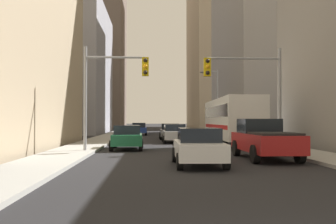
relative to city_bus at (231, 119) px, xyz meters
name	(u,v)px	position (x,y,z in m)	size (l,w,h in m)	color
sidewalk_left	(119,133)	(-10.50, 25.57, -1.85)	(2.63, 160.00, 0.15)	#9E9E99
sidewalk_right	(207,133)	(2.08, 25.57, -1.85)	(2.63, 160.00, 0.15)	#9E9E99
city_bus	(231,119)	(0.00, 0.00, 0.00)	(2.79, 11.56, 3.40)	silver
pickup_truck_red	(264,139)	(-0.76, -10.65, -1.00)	(2.20, 5.40, 1.90)	maroon
sedan_white	(198,147)	(-4.20, -13.12, -1.16)	(1.95, 4.23, 1.52)	white
sedan_green	(127,137)	(-7.55, -4.55, -1.16)	(1.95, 4.26, 1.52)	#195938
sedan_silver	(174,133)	(-4.13, 2.45, -1.16)	(1.95, 4.22, 1.52)	#B7BABF
sedan_grey	(170,131)	(-4.23, 7.93, -1.16)	(1.95, 4.21, 1.52)	slate
sedan_blue	(139,129)	(-7.45, 18.62, -1.16)	(1.95, 4.23, 1.52)	navy
traffic_signal_near_left	(113,81)	(-8.23, -6.83, 2.11)	(3.66, 0.44, 6.00)	gray
traffic_signal_near_right	(247,81)	(-0.58, -6.83, 2.15)	(4.51, 0.44, 6.00)	gray
street_lamp_right	(215,96)	(1.16, 13.72, 2.57)	(2.06, 0.32, 7.50)	gray
building_left_mid_office	(23,70)	(-24.27, 26.51, 7.08)	(23.58, 19.47, 18.02)	#93939E
building_right_mid_block	(274,21)	(11.29, 23.58, 13.78)	(14.13, 21.56, 31.42)	gray
building_right_far_highrise	(236,31)	(15.82, 66.56, 22.62)	(22.45, 28.14, 49.10)	tan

